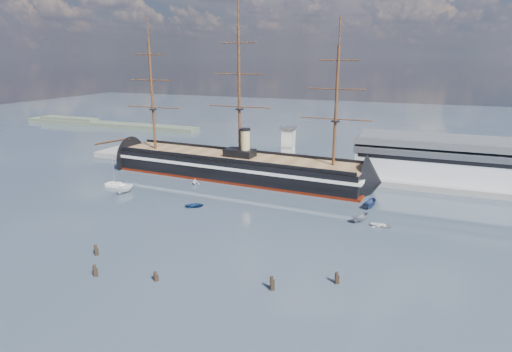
% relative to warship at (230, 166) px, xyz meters
% --- Properties ---
extents(ground, '(600.00, 600.00, 0.00)m').
position_rel_warship_xyz_m(ground, '(13.77, -20.00, -4.04)').
color(ground, '#2D3B45').
rests_on(ground, ground).
extents(quay, '(180.00, 18.00, 2.00)m').
position_rel_warship_xyz_m(quay, '(23.77, 16.00, -4.04)').
color(quay, slate).
rests_on(quay, ground).
extents(warehouse, '(63.00, 21.00, 11.60)m').
position_rel_warship_xyz_m(warehouse, '(71.77, 20.00, 3.95)').
color(warehouse, '#B7BABC').
rests_on(warehouse, ground).
extents(quay_tower, '(5.00, 5.00, 15.00)m').
position_rel_warship_xyz_m(quay_tower, '(16.77, 13.00, 5.72)').
color(quay_tower, silver).
rests_on(quay_tower, ground).
extents(shoreline, '(120.00, 10.00, 4.00)m').
position_rel_warship_xyz_m(shoreline, '(-125.46, 75.00, -2.59)').
color(shoreline, '#3F4C38').
rests_on(shoreline, ground).
extents(warship, '(113.32, 21.40, 53.94)m').
position_rel_warship_xyz_m(warship, '(0.00, 0.00, 0.00)').
color(warship, black).
rests_on(warship, ground).
extents(sailboat, '(7.26, 2.39, 11.49)m').
position_rel_warship_xyz_m(sailboat, '(-29.18, -24.13, -3.31)').
color(sailboat, silver).
rests_on(sailboat, ground).
extents(motorboat_a, '(8.01, 3.63, 3.10)m').
position_rel_warship_xyz_m(motorboat_a, '(-22.43, -28.32, -4.04)').
color(motorboat_a, silver).
rests_on(motorboat_a, ground).
extents(motorboat_b, '(2.62, 3.39, 1.48)m').
position_rel_warship_xyz_m(motorboat_b, '(3.72, -31.37, -4.04)').
color(motorboat_b, navy).
rests_on(motorboat_b, ground).
extents(motorboat_c, '(6.83, 5.06, 2.58)m').
position_rel_warship_xyz_m(motorboat_c, '(48.36, -25.68, -4.04)').
color(motorboat_c, slate).
rests_on(motorboat_c, ground).
extents(motorboat_d, '(6.06, 4.44, 2.04)m').
position_rel_warship_xyz_m(motorboat_d, '(-7.24, -12.00, -4.04)').
color(motorboat_d, white).
rests_on(motorboat_d, ground).
extents(motorboat_e, '(1.57, 3.25, 1.47)m').
position_rel_warship_xyz_m(motorboat_e, '(53.70, -27.25, -4.04)').
color(motorboat_e, silver).
rests_on(motorboat_e, ground).
extents(motorboat_f, '(7.46, 3.48, 2.88)m').
position_rel_warship_xyz_m(motorboat_f, '(49.43, -13.99, -4.04)').
color(motorboat_f, navy).
rests_on(motorboat_f, ground).
extents(piling_near_left, '(0.64, 0.64, 3.03)m').
position_rel_warship_xyz_m(piling_near_left, '(-0.65, -65.47, -4.04)').
color(piling_near_left, black).
rests_on(piling_near_left, ground).
extents(piling_near_mid, '(0.64, 0.64, 2.58)m').
position_rel_warship_xyz_m(piling_near_mid, '(17.32, -69.89, -4.04)').
color(piling_near_mid, black).
rests_on(piling_near_mid, ground).
extents(piling_near_right, '(0.64, 0.64, 3.40)m').
position_rel_warship_xyz_m(piling_near_right, '(38.59, -64.92, -4.04)').
color(piling_near_right, black).
rests_on(piling_near_right, ground).
extents(piling_far_right, '(0.64, 0.64, 3.03)m').
position_rel_warship_xyz_m(piling_far_right, '(48.95, -58.33, -4.04)').
color(piling_far_right, black).
rests_on(piling_far_right, ground).
extents(piling_extra, '(0.64, 0.64, 3.07)m').
position_rel_warship_xyz_m(piling_extra, '(5.56, -72.73, -4.04)').
color(piling_extra, black).
rests_on(piling_extra, ground).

